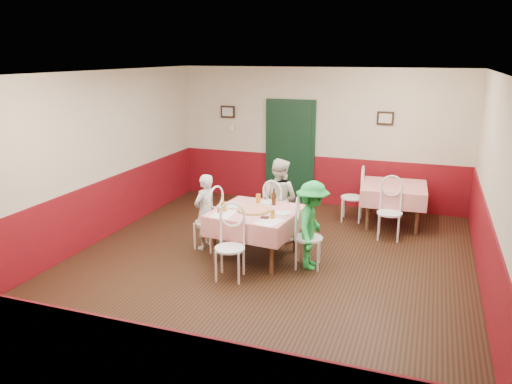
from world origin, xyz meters
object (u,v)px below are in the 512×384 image
(chair_left, at_px, (208,222))
(glass_c, at_px, (258,198))
(chair_right, at_px, (308,238))
(diner_left, at_px, (205,212))
(glass_a, at_px, (224,207))
(glass_b, at_px, (273,214))
(main_table, at_px, (256,234))
(diner_far, at_px, (279,199))
(chair_near, at_px, (230,248))
(pizza, at_px, (254,210))
(wallet, at_px, (265,217))
(chair_second_b, at_px, (390,213))
(beer_bottle, at_px, (274,198))
(diner_right, at_px, (312,225))
(second_table, at_px, (393,205))
(chair_far, at_px, (278,214))
(chair_second_a, at_px, (352,197))

(chair_left, bearing_deg, glass_c, 124.96)
(chair_right, bearing_deg, diner_left, 75.64)
(chair_right, relative_size, glass_c, 6.45)
(glass_a, xyz_separation_m, glass_c, (0.34, 0.59, -0.00))
(chair_left, height_order, diner_left, diner_left)
(chair_left, bearing_deg, glass_b, 85.58)
(main_table, relative_size, diner_far, 0.87)
(chair_left, distance_m, glass_a, 0.63)
(chair_near, height_order, diner_left, diner_left)
(pizza, bearing_deg, wallet, -44.49)
(chair_second_b, bearing_deg, diner_left, -155.36)
(glass_b, bearing_deg, beer_bottle, 106.11)
(glass_c, distance_m, diner_right, 1.12)
(pizza, bearing_deg, second_table, 50.87)
(second_table, xyz_separation_m, glass_a, (-2.30, -2.47, 0.46))
(main_table, relative_size, second_table, 1.09)
(diner_left, bearing_deg, chair_second_b, 135.44)
(glass_c, xyz_separation_m, diner_far, (0.19, 0.50, -0.13))
(glass_b, bearing_deg, second_table, 59.38)
(chair_second_b, bearing_deg, beer_bottle, -148.35)
(second_table, bearing_deg, chair_second_b, -90.00)
(diner_right, bearing_deg, chair_near, 123.66)
(beer_bottle, bearing_deg, main_table, -115.03)
(glass_b, distance_m, glass_c, 0.81)
(glass_b, height_order, wallet, glass_b)
(second_table, bearing_deg, pizza, -129.13)
(main_table, bearing_deg, chair_far, 84.20)
(diner_right, bearing_deg, glass_c, 60.19)
(chair_second_a, height_order, beer_bottle, beer_bottle)
(chair_far, bearing_deg, beer_bottle, 114.80)
(diner_right, bearing_deg, chair_second_a, -9.15)
(glass_c, bearing_deg, pizza, -79.65)
(pizza, distance_m, diner_right, 0.93)
(chair_right, distance_m, pizza, 0.93)
(main_table, distance_m, glass_a, 0.66)
(diner_left, xyz_separation_m, diner_far, (0.99, 0.80, 0.08))
(chair_right, bearing_deg, chair_near, 120.64)
(chair_right, distance_m, glass_c, 1.13)
(chair_second_b, bearing_deg, diner_right, -123.74)
(chair_right, xyz_separation_m, diner_left, (-1.74, 0.18, 0.16))
(glass_b, relative_size, wallet, 1.13)
(second_table, height_order, glass_c, glass_c)
(pizza, bearing_deg, chair_far, 83.11)
(chair_near, relative_size, pizza, 1.93)
(chair_left, bearing_deg, glass_a, 67.35)
(chair_right, distance_m, chair_near, 1.20)
(wallet, bearing_deg, chair_second_b, 54.33)
(chair_second_a, height_order, chair_second_b, same)
(diner_right, bearing_deg, glass_b, 105.21)
(diner_right, bearing_deg, chair_far, 36.94)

